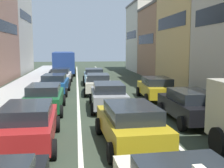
{
  "coord_description": "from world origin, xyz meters",
  "views": [
    {
      "loc": [
        -1.79,
        -1.97,
        3.41
      ],
      "look_at": [
        0.0,
        12.0,
        1.6
      ],
      "focal_mm": 44.9,
      "sensor_mm": 36.0,
      "label": 1
    }
  ],
  "objects_px": {
    "sedan_left_lane_third": "(45,97)",
    "hatchback_centre_lane_third": "(108,95)",
    "sedan_left_lane_fourth": "(55,83)",
    "sedan_left_lane_fifth": "(61,76)",
    "sedan_centre_lane_fifth": "(94,76)",
    "coupe_centre_lane_fourth": "(98,83)",
    "sedan_centre_lane_second": "(130,123)",
    "wagon_left_lane_second": "(28,123)",
    "wagon_right_lane_far": "(156,88)",
    "bus_mid_queue_primary": "(63,61)",
    "sedan_right_lane_behind_truck": "(190,105)"
  },
  "relations": [
    {
      "from": "sedan_centre_lane_fifth",
      "to": "sedan_left_lane_fifth",
      "type": "height_order",
      "value": "same"
    },
    {
      "from": "bus_mid_queue_primary",
      "to": "coupe_centre_lane_fourth",
      "type": "bearing_deg",
      "value": -171.11
    },
    {
      "from": "sedan_centre_lane_second",
      "to": "sedan_centre_lane_fifth",
      "type": "xyz_separation_m",
      "value": [
        -0.2,
        17.21,
        0.0
      ]
    },
    {
      "from": "wagon_left_lane_second",
      "to": "bus_mid_queue_primary",
      "type": "relative_size",
      "value": 0.41
    },
    {
      "from": "wagon_left_lane_second",
      "to": "hatchback_centre_lane_third",
      "type": "distance_m",
      "value": 6.55
    },
    {
      "from": "sedan_left_lane_fourth",
      "to": "sedan_left_lane_fifth",
      "type": "height_order",
      "value": "same"
    },
    {
      "from": "wagon_right_lane_far",
      "to": "hatchback_centre_lane_third",
      "type": "bearing_deg",
      "value": 128.17
    },
    {
      "from": "hatchback_centre_lane_third",
      "to": "sedan_left_lane_fifth",
      "type": "height_order",
      "value": "same"
    },
    {
      "from": "sedan_left_lane_third",
      "to": "wagon_right_lane_far",
      "type": "height_order",
      "value": "same"
    },
    {
      "from": "sedan_centre_lane_second",
      "to": "sedan_right_lane_behind_truck",
      "type": "height_order",
      "value": "same"
    },
    {
      "from": "wagon_left_lane_second",
      "to": "sedan_right_lane_behind_truck",
      "type": "height_order",
      "value": "same"
    },
    {
      "from": "coupe_centre_lane_fourth",
      "to": "bus_mid_queue_primary",
      "type": "height_order",
      "value": "bus_mid_queue_primary"
    },
    {
      "from": "coupe_centre_lane_fourth",
      "to": "wagon_left_lane_second",
      "type": "bearing_deg",
      "value": 166.4
    },
    {
      "from": "sedan_left_lane_third",
      "to": "sedan_centre_lane_fifth",
      "type": "xyz_separation_m",
      "value": [
        3.36,
        11.47,
        0.0
      ]
    },
    {
      "from": "sedan_centre_lane_second",
      "to": "sedan_left_lane_fourth",
      "type": "distance_m",
      "value": 12.16
    },
    {
      "from": "sedan_right_lane_behind_truck",
      "to": "bus_mid_queue_primary",
      "type": "distance_m",
      "value": 25.8
    },
    {
      "from": "bus_mid_queue_primary",
      "to": "sedan_left_lane_fourth",
      "type": "bearing_deg",
      "value": 177.66
    },
    {
      "from": "wagon_right_lane_far",
      "to": "bus_mid_queue_primary",
      "type": "height_order",
      "value": "bus_mid_queue_primary"
    },
    {
      "from": "sedan_left_lane_third",
      "to": "hatchback_centre_lane_third",
      "type": "bearing_deg",
      "value": -85.13
    },
    {
      "from": "wagon_left_lane_second",
      "to": "sedan_left_lane_fourth",
      "type": "relative_size",
      "value": 0.99
    },
    {
      "from": "sedan_left_lane_fifth",
      "to": "sedan_right_lane_behind_truck",
      "type": "height_order",
      "value": "same"
    },
    {
      "from": "wagon_left_lane_second",
      "to": "coupe_centre_lane_fourth",
      "type": "height_order",
      "value": "same"
    },
    {
      "from": "wagon_left_lane_second",
      "to": "bus_mid_queue_primary",
      "type": "height_order",
      "value": "bus_mid_queue_primary"
    },
    {
      "from": "sedan_left_lane_fourth",
      "to": "sedan_left_lane_fifth",
      "type": "relative_size",
      "value": 1.0
    },
    {
      "from": "sedan_right_lane_behind_truck",
      "to": "bus_mid_queue_primary",
      "type": "height_order",
      "value": "bus_mid_queue_primary"
    },
    {
      "from": "sedan_centre_lane_fifth",
      "to": "wagon_right_lane_far",
      "type": "bearing_deg",
      "value": -156.52
    },
    {
      "from": "sedan_left_lane_fourth",
      "to": "sedan_left_lane_fifth",
      "type": "xyz_separation_m",
      "value": [
        0.12,
        6.11,
        0.0
      ]
    },
    {
      "from": "hatchback_centre_lane_third",
      "to": "bus_mid_queue_primary",
      "type": "height_order",
      "value": "bus_mid_queue_primary"
    },
    {
      "from": "coupe_centre_lane_fourth",
      "to": "sedan_left_lane_fourth",
      "type": "height_order",
      "value": "same"
    },
    {
      "from": "sedan_centre_lane_fifth",
      "to": "sedan_right_lane_behind_truck",
      "type": "relative_size",
      "value": 1.01
    },
    {
      "from": "wagon_right_lane_far",
      "to": "sedan_centre_lane_second",
      "type": "bearing_deg",
      "value": 160.77
    },
    {
      "from": "sedan_centre_lane_second",
      "to": "sedan_left_lane_fifth",
      "type": "distance_m",
      "value": 18.08
    },
    {
      "from": "wagon_left_lane_second",
      "to": "sedan_left_lane_third",
      "type": "distance_m",
      "value": 5.28
    },
    {
      "from": "sedan_centre_lane_second",
      "to": "sedan_left_lane_third",
      "type": "distance_m",
      "value": 6.76
    },
    {
      "from": "sedan_left_lane_third",
      "to": "sedan_centre_lane_second",
      "type": "bearing_deg",
      "value": -148.01
    },
    {
      "from": "sedan_left_lane_fifth",
      "to": "wagon_right_lane_far",
      "type": "height_order",
      "value": "same"
    },
    {
      "from": "coupe_centre_lane_fourth",
      "to": "sedan_left_lane_third",
      "type": "bearing_deg",
      "value": 153.17
    },
    {
      "from": "sedan_left_lane_fourth",
      "to": "hatchback_centre_lane_third",
      "type": "bearing_deg",
      "value": -146.56
    },
    {
      "from": "hatchback_centre_lane_third",
      "to": "sedan_centre_lane_fifth",
      "type": "height_order",
      "value": "same"
    },
    {
      "from": "bus_mid_queue_primary",
      "to": "hatchback_centre_lane_third",
      "type": "bearing_deg",
      "value": -173.53
    },
    {
      "from": "sedan_centre_lane_second",
      "to": "wagon_left_lane_second",
      "type": "distance_m",
      "value": 3.58
    },
    {
      "from": "sedan_left_lane_third",
      "to": "sedan_left_lane_fifth",
      "type": "distance_m",
      "value": 12.02
    },
    {
      "from": "bus_mid_queue_primary",
      "to": "sedan_left_lane_fifth",
      "type": "bearing_deg",
      "value": 178.43
    },
    {
      "from": "sedan_centre_lane_second",
      "to": "wagon_right_lane_far",
      "type": "relative_size",
      "value": 1.0
    },
    {
      "from": "hatchback_centre_lane_third",
      "to": "sedan_left_lane_fifth",
      "type": "xyz_separation_m",
      "value": [
        -3.24,
        11.74,
        0.0
      ]
    },
    {
      "from": "hatchback_centre_lane_third",
      "to": "wagon_left_lane_second",
      "type": "bearing_deg",
      "value": 149.59
    },
    {
      "from": "hatchback_centre_lane_third",
      "to": "sedan_centre_lane_fifth",
      "type": "bearing_deg",
      "value": 2.03
    },
    {
      "from": "hatchback_centre_lane_third",
      "to": "bus_mid_queue_primary",
      "type": "xyz_separation_m",
      "value": [
        -3.39,
        21.65,
        0.96
      ]
    },
    {
      "from": "sedan_right_lane_behind_truck",
      "to": "wagon_right_lane_far",
      "type": "bearing_deg",
      "value": -0.34
    },
    {
      "from": "wagon_left_lane_second",
      "to": "sedan_left_lane_fifth",
      "type": "bearing_deg",
      "value": -2.05
    }
  ]
}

